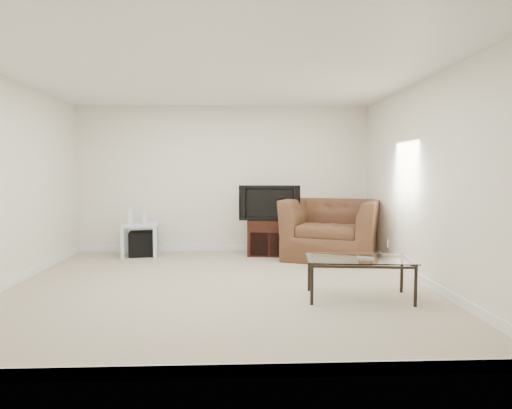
{
  "coord_description": "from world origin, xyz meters",
  "views": [
    {
      "loc": [
        0.2,
        -5.43,
        1.36
      ],
      "look_at": [
        0.5,
        1.2,
        0.9
      ],
      "focal_mm": 32.0,
      "sensor_mm": 36.0,
      "label": 1
    }
  ],
  "objects_px": {
    "tv_stand": "(270,237)",
    "coffee_table": "(359,278)",
    "side_table": "(140,240)",
    "subwoofer": "(142,244)",
    "television": "(270,203)",
    "recliner": "(331,219)"
  },
  "relations": [
    {
      "from": "coffee_table",
      "to": "television",
      "type": "bearing_deg",
      "value": 106.43
    },
    {
      "from": "tv_stand",
      "to": "coffee_table",
      "type": "xyz_separation_m",
      "value": [
        0.77,
        -2.67,
        -0.07
      ]
    },
    {
      "from": "tv_stand",
      "to": "television",
      "type": "xyz_separation_m",
      "value": [
        -0.0,
        -0.03,
        0.58
      ]
    },
    {
      "from": "television",
      "to": "subwoofer",
      "type": "bearing_deg",
      "value": -175.97
    },
    {
      "from": "recliner",
      "to": "coffee_table",
      "type": "height_order",
      "value": "recliner"
    },
    {
      "from": "television",
      "to": "side_table",
      "type": "xyz_separation_m",
      "value": [
        -2.12,
        0.03,
        -0.61
      ]
    },
    {
      "from": "subwoofer",
      "to": "coffee_table",
      "type": "relative_size",
      "value": 0.37
    },
    {
      "from": "coffee_table",
      "to": "recliner",
      "type": "bearing_deg",
      "value": 85.4
    },
    {
      "from": "side_table",
      "to": "subwoofer",
      "type": "xyz_separation_m",
      "value": [
        0.03,
        0.03,
        -0.08
      ]
    },
    {
      "from": "side_table",
      "to": "recliner",
      "type": "height_order",
      "value": "recliner"
    },
    {
      "from": "side_table",
      "to": "recliner",
      "type": "distance_m",
      "value": 3.13
    },
    {
      "from": "television",
      "to": "subwoofer",
      "type": "height_order",
      "value": "television"
    },
    {
      "from": "tv_stand",
      "to": "recliner",
      "type": "xyz_separation_m",
      "value": [
        0.96,
        -0.33,
        0.34
      ]
    },
    {
      "from": "recliner",
      "to": "coffee_table",
      "type": "bearing_deg",
      "value": -72.45
    },
    {
      "from": "television",
      "to": "recliner",
      "type": "height_order",
      "value": "recliner"
    },
    {
      "from": "side_table",
      "to": "recliner",
      "type": "bearing_deg",
      "value": -6.11
    },
    {
      "from": "tv_stand",
      "to": "side_table",
      "type": "distance_m",
      "value": 2.13
    },
    {
      "from": "subwoofer",
      "to": "coffee_table",
      "type": "bearing_deg",
      "value": -43.16
    },
    {
      "from": "tv_stand",
      "to": "television",
      "type": "relative_size",
      "value": 0.76
    },
    {
      "from": "side_table",
      "to": "coffee_table",
      "type": "relative_size",
      "value": 0.5
    },
    {
      "from": "tv_stand",
      "to": "recliner",
      "type": "bearing_deg",
      "value": -11.79
    },
    {
      "from": "television",
      "to": "coffee_table",
      "type": "relative_size",
      "value": 0.82
    }
  ]
}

